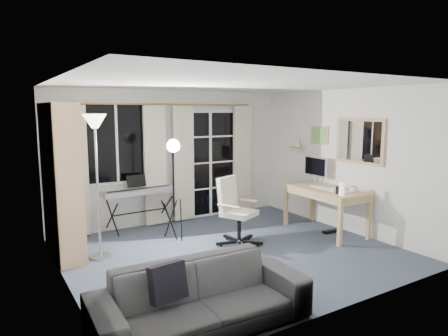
{
  "coord_description": "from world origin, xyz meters",
  "views": [
    {
      "loc": [
        -3.02,
        -4.67,
        2.03
      ],
      "look_at": [
        0.08,
        0.35,
        1.19
      ],
      "focal_mm": 32.0,
      "sensor_mm": 36.0,
      "label": 1
    }
  ],
  "objects_px": {
    "studio_light": "(173,157)",
    "monitor": "(316,167)",
    "office_chair": "(233,205)",
    "mug": "(354,189)",
    "bookshelf": "(59,186)",
    "sofa": "(201,287)",
    "desk": "(326,194)",
    "torchiere_lamp": "(96,143)",
    "keyboard_piano": "(139,192)"
  },
  "relations": [
    {
      "from": "studio_light",
      "to": "monitor",
      "type": "height_order",
      "value": "studio_light"
    },
    {
      "from": "office_chair",
      "to": "mug",
      "type": "bearing_deg",
      "value": -49.56
    },
    {
      "from": "bookshelf",
      "to": "keyboard_piano",
      "type": "xyz_separation_m",
      "value": [
        1.35,
        0.66,
        -0.34
      ]
    },
    {
      "from": "torchiere_lamp",
      "to": "monitor",
      "type": "distance_m",
      "value": 3.81
    },
    {
      "from": "torchiere_lamp",
      "to": "mug",
      "type": "xyz_separation_m",
      "value": [
        3.66,
        -1.27,
        -0.79
      ]
    },
    {
      "from": "keyboard_piano",
      "to": "sofa",
      "type": "xyz_separation_m",
      "value": [
        -0.57,
        -3.25,
        -0.28
      ]
    },
    {
      "from": "bookshelf",
      "to": "sofa",
      "type": "bearing_deg",
      "value": -75.57
    },
    {
      "from": "bookshelf",
      "to": "monitor",
      "type": "height_order",
      "value": "bookshelf"
    },
    {
      "from": "sofa",
      "to": "keyboard_piano",
      "type": "bearing_deg",
      "value": 82.32
    },
    {
      "from": "office_chair",
      "to": "bookshelf",
      "type": "bearing_deg",
      "value": 139.55
    },
    {
      "from": "studio_light",
      "to": "mug",
      "type": "height_order",
      "value": "studio_light"
    },
    {
      "from": "monitor",
      "to": "keyboard_piano",
      "type": "bearing_deg",
      "value": 159.49
    },
    {
      "from": "bookshelf",
      "to": "sofa",
      "type": "relative_size",
      "value": 1.04
    },
    {
      "from": "bookshelf",
      "to": "torchiere_lamp",
      "type": "height_order",
      "value": "bookshelf"
    },
    {
      "from": "torchiere_lamp",
      "to": "office_chair",
      "type": "distance_m",
      "value": 2.2
    },
    {
      "from": "studio_light",
      "to": "sofa",
      "type": "bearing_deg",
      "value": -87.52
    },
    {
      "from": "monitor",
      "to": "mug",
      "type": "relative_size",
      "value": 4.4
    },
    {
      "from": "keyboard_piano",
      "to": "studio_light",
      "type": "xyz_separation_m",
      "value": [
        0.3,
        -0.75,
        0.64
      ]
    },
    {
      "from": "studio_light",
      "to": "sofa",
      "type": "xyz_separation_m",
      "value": [
        -0.87,
        -2.49,
        -0.92
      ]
    },
    {
      "from": "bookshelf",
      "to": "sofa",
      "type": "height_order",
      "value": "bookshelf"
    },
    {
      "from": "bookshelf",
      "to": "mug",
      "type": "height_order",
      "value": "bookshelf"
    },
    {
      "from": "desk",
      "to": "monitor",
      "type": "distance_m",
      "value": 0.62
    },
    {
      "from": "keyboard_piano",
      "to": "monitor",
      "type": "xyz_separation_m",
      "value": [
        2.85,
        -1.23,
        0.36
      ]
    },
    {
      "from": "sofa",
      "to": "torchiere_lamp",
      "type": "bearing_deg",
      "value": 100.36
    },
    {
      "from": "bookshelf",
      "to": "studio_light",
      "type": "distance_m",
      "value": 1.68
    },
    {
      "from": "studio_light",
      "to": "bookshelf",
      "type": "bearing_deg",
      "value": -161.6
    },
    {
      "from": "sofa",
      "to": "desk",
      "type": "bearing_deg",
      "value": 28.17
    },
    {
      "from": "bookshelf",
      "to": "office_chair",
      "type": "height_order",
      "value": "bookshelf"
    },
    {
      "from": "bookshelf",
      "to": "torchiere_lamp",
      "type": "xyz_separation_m",
      "value": [
        0.45,
        -0.25,
        0.59
      ]
    },
    {
      "from": "mug",
      "to": "sofa",
      "type": "bearing_deg",
      "value": -162.21
    },
    {
      "from": "studio_light",
      "to": "office_chair",
      "type": "height_order",
      "value": "studio_light"
    },
    {
      "from": "bookshelf",
      "to": "mug",
      "type": "bearing_deg",
      "value": -22.7
    },
    {
      "from": "office_chair",
      "to": "sofa",
      "type": "xyz_separation_m",
      "value": [
        -1.58,
        -1.9,
        -0.21
      ]
    },
    {
      "from": "torchiere_lamp",
      "to": "keyboard_piano",
      "type": "distance_m",
      "value": 1.58
    },
    {
      "from": "mug",
      "to": "sofa",
      "type": "distance_m",
      "value": 3.52
    },
    {
      "from": "bookshelf",
      "to": "monitor",
      "type": "xyz_separation_m",
      "value": [
        4.2,
        -0.57,
        0.02
      ]
    },
    {
      "from": "office_chair",
      "to": "sofa",
      "type": "bearing_deg",
      "value": -153.89
    },
    {
      "from": "keyboard_piano",
      "to": "office_chair",
      "type": "xyz_separation_m",
      "value": [
        1.01,
        -1.35,
        -0.07
      ]
    },
    {
      "from": "desk",
      "to": "sofa",
      "type": "xyz_separation_m",
      "value": [
        -3.23,
        -1.57,
        -0.26
      ]
    },
    {
      "from": "mug",
      "to": "sofa",
      "type": "relative_size",
      "value": 0.06
    },
    {
      "from": "monitor",
      "to": "mug",
      "type": "bearing_deg",
      "value": -93.02
    },
    {
      "from": "office_chair",
      "to": "mug",
      "type": "relative_size",
      "value": 8.4
    },
    {
      "from": "studio_light",
      "to": "monitor",
      "type": "bearing_deg",
      "value": 11.12
    },
    {
      "from": "studio_light",
      "to": "office_chair",
      "type": "bearing_deg",
      "value": -18.33
    },
    {
      "from": "monitor",
      "to": "bookshelf",
      "type": "bearing_deg",
      "value": 175.01
    },
    {
      "from": "keyboard_piano",
      "to": "monitor",
      "type": "relative_size",
      "value": 2.31
    },
    {
      "from": "bookshelf",
      "to": "studio_light",
      "type": "xyz_separation_m",
      "value": [
        1.65,
        -0.1,
        0.31
      ]
    },
    {
      "from": "torchiere_lamp",
      "to": "studio_light",
      "type": "height_order",
      "value": "torchiere_lamp"
    },
    {
      "from": "torchiere_lamp",
      "to": "mug",
      "type": "height_order",
      "value": "torchiere_lamp"
    },
    {
      "from": "bookshelf",
      "to": "sofa",
      "type": "distance_m",
      "value": 2.77
    }
  ]
}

